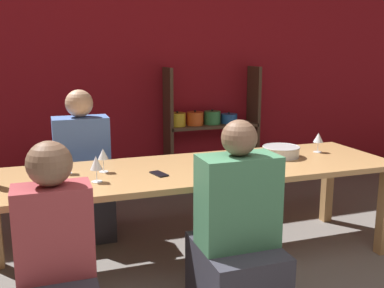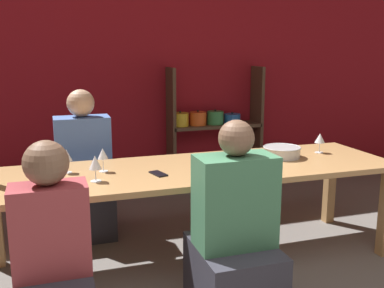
# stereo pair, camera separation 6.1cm
# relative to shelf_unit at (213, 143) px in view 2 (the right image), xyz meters

# --- Properties ---
(wall_back_red) EXTENTS (8.80, 0.06, 2.70)m
(wall_back_red) POSITION_rel_shelf_unit_xyz_m (-0.79, 0.20, 0.85)
(wall_back_red) COLOR maroon
(wall_back_red) RESTS_ON ground_plane
(shelf_unit) EXTENTS (1.08, 0.30, 1.37)m
(shelf_unit) POSITION_rel_shelf_unit_xyz_m (0.00, 0.00, 0.00)
(shelf_unit) COLOR #4C3828
(shelf_unit) RESTS_ON ground_plane
(dining_table) EXTENTS (2.96, 0.88, 0.72)m
(dining_table) POSITION_rel_shelf_unit_xyz_m (-0.80, -1.78, 0.15)
(dining_table) COLOR #AD7F4C
(dining_table) RESTS_ON ground_plane
(mixing_bowl) EXTENTS (0.30, 0.30, 0.09)m
(mixing_bowl) POSITION_rel_shelf_unit_xyz_m (-0.06, -1.70, 0.27)
(mixing_bowl) COLOR #B7BABC
(mixing_bowl) RESTS_ON dining_table
(wine_glass_empty_a) EXTENTS (0.07, 0.07, 0.17)m
(wine_glass_empty_a) POSITION_rel_shelf_unit_xyz_m (-1.45, -1.69, 0.35)
(wine_glass_empty_a) COLOR white
(wine_glass_empty_a) RESTS_ON dining_table
(wine_glass_empty_b) EXTENTS (0.08, 0.08, 0.17)m
(wine_glass_empty_b) POSITION_rel_shelf_unit_xyz_m (-1.53, -1.92, 0.35)
(wine_glass_empty_b) COLOR white
(wine_glass_empty_b) RESTS_ON dining_table
(wine_glass_empty_c) EXTENTS (0.08, 0.08, 0.16)m
(wine_glass_empty_c) POSITION_rel_shelf_unit_xyz_m (0.31, -1.65, 0.34)
(wine_glass_empty_c) COLOR white
(wine_glass_empty_c) RESTS_ON dining_table
(wine_glass_empty_d) EXTENTS (0.08, 0.08, 0.17)m
(wine_glass_empty_d) POSITION_rel_shelf_unit_xyz_m (-1.69, -1.65, 0.34)
(wine_glass_empty_d) COLOR white
(wine_glass_empty_d) RESTS_ON dining_table
(wine_glass_white_a) EXTENTS (0.06, 0.06, 0.17)m
(wine_glass_white_a) POSITION_rel_shelf_unit_xyz_m (-1.84, -1.89, 0.34)
(wine_glass_white_a) COLOR white
(wine_glass_white_a) RESTS_ON dining_table
(wine_glass_empty_e) EXTENTS (0.07, 0.07, 0.16)m
(wine_glass_empty_e) POSITION_rel_shelf_unit_xyz_m (-0.51, -2.13, 0.34)
(wine_glass_empty_e) COLOR white
(wine_glass_empty_e) RESTS_ON dining_table
(wine_glass_empty_f) EXTENTS (0.06, 0.06, 0.19)m
(wine_glass_empty_f) POSITION_rel_shelf_unit_xyz_m (-0.50, -1.82, 0.36)
(wine_glass_empty_f) COLOR white
(wine_glass_empty_f) RESTS_ON dining_table
(wine_glass_empty_g) EXTENTS (0.06, 0.06, 0.17)m
(wine_glass_empty_g) POSITION_rel_shelf_unit_xyz_m (-1.76, -2.16, 0.35)
(wine_glass_empty_g) COLOR white
(wine_glass_empty_g) RESTS_ON dining_table
(cell_phone) EXTENTS (0.11, 0.16, 0.01)m
(cell_phone) POSITION_rel_shelf_unit_xyz_m (-1.11, -1.88, 0.23)
(cell_phone) COLOR black
(cell_phone) RESTS_ON dining_table
(person_near_a) EXTENTS (0.44, 0.55, 1.19)m
(person_near_a) POSITION_rel_shelf_unit_xyz_m (-0.84, -2.57, -0.07)
(person_near_a) COLOR #2D2D38
(person_near_a) RESTS_ON ground_plane
(person_far_a) EXTENTS (0.45, 0.56, 1.24)m
(person_far_a) POSITION_rel_shelf_unit_xyz_m (-1.53, -0.99, -0.05)
(person_far_a) COLOR #2D2D38
(person_far_a) RESTS_ON ground_plane
(person_near_b) EXTENTS (0.38, 0.48, 1.12)m
(person_near_b) POSITION_rel_shelf_unit_xyz_m (-1.82, -2.49, -0.08)
(person_near_b) COLOR #2D2D38
(person_near_b) RESTS_ON ground_plane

